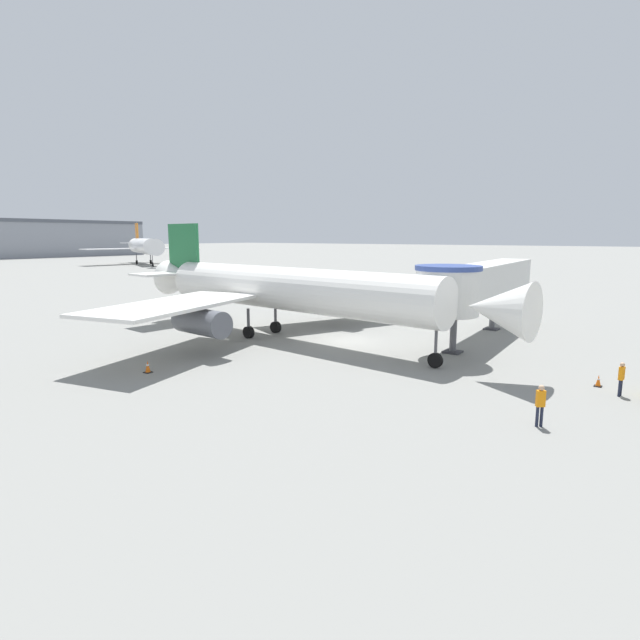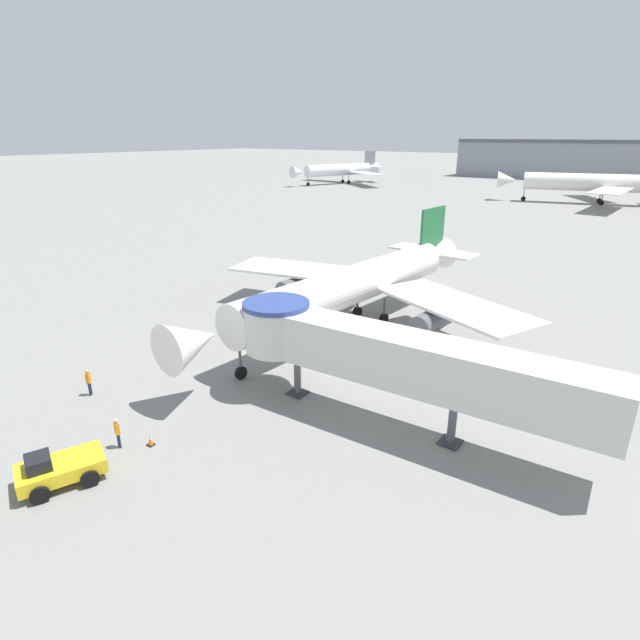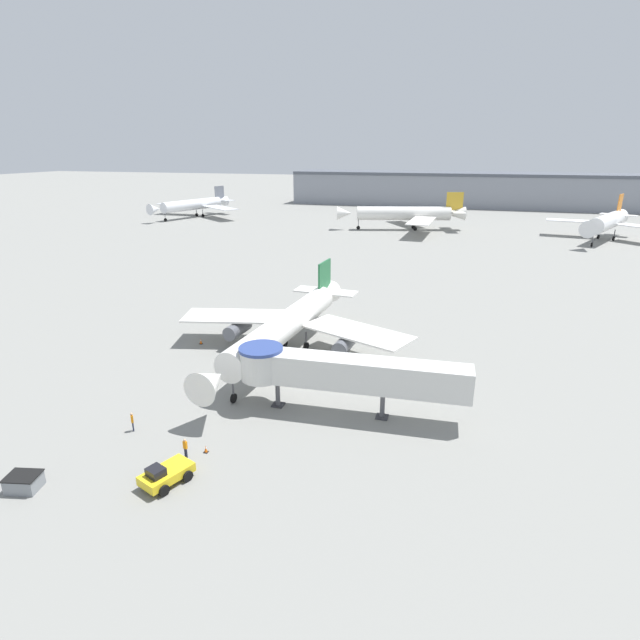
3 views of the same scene
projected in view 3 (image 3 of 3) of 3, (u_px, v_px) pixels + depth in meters
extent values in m
plane|color=gray|center=(295.00, 371.00, 54.69)|extent=(800.00, 800.00, 0.00)
cylinder|color=white|center=(284.00, 326.00, 57.11)|extent=(5.16, 24.86, 3.14)
cone|color=white|center=(211.00, 382.00, 43.58)|extent=(3.42, 3.70, 3.14)
cone|color=white|center=(325.00, 296.00, 68.97)|extent=(3.52, 4.96, 3.14)
cube|color=white|center=(236.00, 316.00, 62.35)|extent=(13.61, 8.05, 0.22)
cube|color=white|center=(357.00, 332.00, 56.98)|extent=(13.79, 9.77, 0.22)
cube|color=#1E6638|center=(325.00, 276.00, 67.84)|extent=(0.59, 4.28, 4.09)
cube|color=white|center=(326.00, 291.00, 69.00)|extent=(8.88, 3.69, 0.18)
cylinder|color=#565960|center=(238.00, 329.00, 61.13)|extent=(2.07, 4.40, 1.73)
cylinder|color=#565960|center=(345.00, 344.00, 56.45)|extent=(2.07, 4.40, 1.73)
cylinder|color=#4C4C51|center=(233.00, 390.00, 47.55)|extent=(0.18, 0.18, 1.81)
cylinder|color=black|center=(234.00, 398.00, 47.85)|extent=(0.33, 0.92, 0.90)
cylinder|color=#4C4C51|center=(285.00, 336.00, 61.12)|extent=(0.22, 0.22, 1.81)
cylinder|color=black|center=(285.00, 343.00, 61.42)|extent=(0.47, 0.93, 0.90)
cylinder|color=#4C4C51|center=(306.00, 339.00, 60.16)|extent=(0.22, 0.22, 1.81)
cylinder|color=black|center=(306.00, 346.00, 60.46)|extent=(0.47, 0.93, 0.90)
cube|color=silver|center=(362.00, 374.00, 44.36)|extent=(19.11, 3.61, 2.80)
cylinder|color=silver|center=(261.00, 364.00, 46.40)|extent=(3.90, 3.90, 2.80)
cylinder|color=navy|center=(261.00, 349.00, 45.90)|extent=(4.10, 4.10, 0.30)
cylinder|color=#56565B|center=(278.00, 392.00, 46.98)|extent=(0.44, 0.44, 2.73)
cube|color=#333338|center=(278.00, 405.00, 47.41)|extent=(1.10, 1.10, 0.12)
cylinder|color=#56565B|center=(382.00, 404.00, 44.85)|extent=(0.44, 0.44, 2.73)
cube|color=#333338|center=(382.00, 417.00, 45.28)|extent=(1.10, 1.10, 0.12)
cube|color=yellow|center=(167.00, 474.00, 36.24)|extent=(3.21, 4.20, 0.68)
cube|color=black|center=(156.00, 472.00, 35.40)|extent=(1.49, 1.41, 0.61)
cylinder|color=black|center=(147.00, 479.00, 36.17)|extent=(0.60, 0.89, 0.83)
cylinder|color=black|center=(164.00, 490.00, 35.00)|extent=(0.60, 0.89, 0.83)
cylinder|color=black|center=(170.00, 466.00, 37.71)|extent=(0.60, 0.89, 0.83)
cylinder|color=black|center=(187.00, 476.00, 36.54)|extent=(0.60, 0.89, 0.83)
cube|color=gray|center=(24.00, 483.00, 35.61)|extent=(2.45, 2.06, 1.09)
cube|color=black|center=(22.00, 476.00, 35.42)|extent=(2.60, 2.19, 0.08)
cube|color=black|center=(206.00, 452.00, 40.11)|extent=(0.37, 0.37, 0.04)
cone|color=orange|center=(206.00, 449.00, 40.01)|extent=(0.25, 0.25, 0.57)
cylinder|color=white|center=(206.00, 448.00, 39.98)|extent=(0.14, 0.14, 0.07)
cube|color=black|center=(201.00, 344.00, 62.29)|extent=(0.42, 0.42, 0.04)
cone|color=orange|center=(201.00, 341.00, 62.18)|extent=(0.29, 0.29, 0.65)
cylinder|color=white|center=(201.00, 340.00, 62.15)|extent=(0.16, 0.16, 0.08)
cylinder|color=#1E2338|center=(133.00, 427.00, 42.94)|extent=(0.12, 0.12, 0.85)
cylinder|color=#1E2338|center=(133.00, 426.00, 43.10)|extent=(0.12, 0.12, 0.85)
cube|color=orange|center=(132.00, 419.00, 42.77)|extent=(0.36, 0.38, 0.67)
sphere|color=tan|center=(131.00, 414.00, 42.63)|extent=(0.23, 0.23, 0.23)
cylinder|color=#1E2338|center=(187.00, 453.00, 39.28)|extent=(0.12, 0.12, 0.82)
cylinder|color=#1E2338|center=(185.00, 453.00, 39.36)|extent=(0.12, 0.12, 0.82)
cube|color=orange|center=(185.00, 445.00, 39.08)|extent=(0.36, 0.26, 0.65)
sphere|color=tan|center=(185.00, 440.00, 38.94)|extent=(0.22, 0.22, 0.22)
cylinder|color=white|center=(403.00, 213.00, 147.35)|extent=(27.53, 10.90, 3.97)
cone|color=white|center=(344.00, 213.00, 147.73)|extent=(5.24, 4.96, 3.97)
cone|color=white|center=(455.00, 214.00, 147.02)|extent=(6.77, 5.37, 3.97)
cube|color=white|center=(410.00, 211.00, 157.63)|extent=(14.57, 17.96, 0.22)
cube|color=white|center=(421.00, 221.00, 137.37)|extent=(6.97, 17.78, 0.22)
cube|color=gold|center=(455.00, 201.00, 145.86)|extent=(4.80, 1.50, 5.16)
cube|color=white|center=(456.00, 211.00, 146.79)|extent=(6.38, 12.37, 0.18)
cylinder|color=#4C4C51|center=(358.00, 224.00, 148.66)|extent=(0.18, 0.18, 2.28)
cylinder|color=black|center=(358.00, 228.00, 149.03)|extent=(1.13, 0.53, 1.10)
cylinder|color=#4C4C51|center=(413.00, 223.00, 149.98)|extent=(0.22, 0.22, 2.28)
cylinder|color=black|center=(413.00, 227.00, 150.35)|extent=(1.17, 0.67, 1.10)
cylinder|color=#4C4C51|center=(415.00, 225.00, 146.61)|extent=(0.22, 0.22, 2.28)
cylinder|color=black|center=(415.00, 229.00, 146.98)|extent=(1.17, 0.67, 1.10)
cylinder|color=white|center=(606.00, 222.00, 129.08)|extent=(12.85, 21.02, 4.10)
cone|color=white|center=(591.00, 229.00, 118.80)|extent=(5.63, 5.83, 4.10)
cone|color=white|center=(618.00, 217.00, 137.62)|extent=(6.34, 7.31, 4.10)
cube|color=white|center=(573.00, 221.00, 136.73)|extent=(13.96, 6.81, 0.22)
cube|color=orange|center=(620.00, 204.00, 136.20)|extent=(2.00, 3.86, 5.33)
cube|color=white|center=(618.00, 215.00, 137.60)|extent=(9.49, 6.54, 0.18)
cylinder|color=#4C4C51|center=(593.00, 240.00, 122.58)|extent=(0.18, 0.18, 2.36)
cylinder|color=black|center=(592.00, 245.00, 122.96)|extent=(0.71, 1.11, 1.10)
cylinder|color=#4C4C51|center=(599.00, 233.00, 133.18)|extent=(0.22, 0.22, 2.36)
cylinder|color=black|center=(598.00, 237.00, 133.56)|extent=(0.83, 1.17, 1.10)
cylinder|color=#4C4C51|center=(614.00, 234.00, 130.86)|extent=(0.22, 0.22, 2.36)
cylinder|color=black|center=(614.00, 239.00, 131.25)|extent=(0.83, 1.17, 1.10)
cylinder|color=silver|center=(192.00, 205.00, 173.19)|extent=(11.28, 24.49, 3.59)
cone|color=silver|center=(155.00, 209.00, 161.00)|extent=(4.67, 4.89, 3.59)
cone|color=silver|center=(220.00, 202.00, 183.71)|extent=(5.12, 6.25, 3.59)
cube|color=silver|center=(180.00, 204.00, 181.53)|extent=(16.93, 5.63, 0.22)
cube|color=silver|center=(220.00, 208.00, 170.47)|extent=(16.78, 14.43, 0.22)
cube|color=slate|center=(219.00, 193.00, 182.44)|extent=(1.64, 4.26, 4.67)
cube|color=silver|center=(221.00, 200.00, 183.71)|extent=(11.86, 6.60, 0.18)
cylinder|color=#4C4C51|center=(165.00, 217.00, 164.89)|extent=(0.18, 0.18, 2.06)
cylinder|color=black|center=(165.00, 220.00, 165.22)|extent=(0.60, 1.13, 1.10)
cylinder|color=#4C4C51|center=(196.00, 212.00, 177.37)|extent=(0.22, 0.22, 2.06)
cylinder|color=black|center=(197.00, 215.00, 177.71)|extent=(0.73, 1.17, 1.10)
cylinder|color=#4C4C51|center=(203.00, 212.00, 175.63)|extent=(0.22, 0.22, 2.06)
cylinder|color=black|center=(203.00, 215.00, 175.97)|extent=(0.73, 1.17, 1.10)
cube|color=gray|center=(477.00, 191.00, 206.28)|extent=(152.64, 22.39, 12.37)
cube|color=#4C515B|center=(478.00, 174.00, 204.06)|extent=(152.64, 22.84, 1.20)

